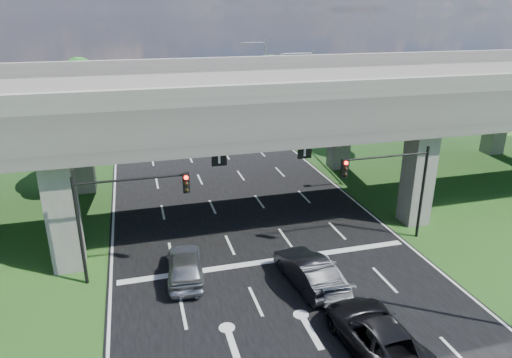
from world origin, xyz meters
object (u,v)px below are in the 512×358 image
signal_left (122,207)px  streetlight_beyond (262,73)px  car_dark (307,270)px  car_trailing (377,335)px  signal_right (393,179)px  car_silver (185,265)px  car_white (322,274)px  streetlight_far (307,93)px

signal_left → streetlight_beyond: 40.30m
signal_left → car_dark: (9.04, -3.20, -3.34)m
car_trailing → streetlight_beyond: bearing=-102.8°
car_dark → car_trailing: (0.96, -5.51, -0.01)m
car_dark → streetlight_beyond: bearing=-109.3°
signal_right → streetlight_beyond: 36.17m
signal_right → car_trailing: size_ratio=1.04×
car_silver → car_trailing: bearing=137.7°
signal_left → car_white: bearing=-19.7°
signal_left → car_silver: bearing=-17.8°
streetlight_beyond → car_silver: 40.23m
streetlight_beyond → car_trailing: size_ratio=1.73×
signal_right → car_silver: bearing=-175.8°
car_dark → car_white: car_dark is taller
signal_left → streetlight_far: 26.95m
car_white → signal_left: bearing=-17.5°
signal_right → car_white: 7.69m
streetlight_far → car_silver: streetlight_far is taller
car_silver → car_trailing: 10.49m
car_dark → signal_right: bearing=-160.8°
signal_right → car_trailing: (-5.65, -8.71, -3.35)m
car_dark → car_trailing: size_ratio=0.86×
signal_left → streetlight_beyond: bearing=63.6°
streetlight_far → streetlight_beyond: bearing=90.0°
signal_left → car_dark: size_ratio=1.21×
car_silver → car_white: size_ratio=1.00×
car_white → car_trailing: car_trailing is taller
car_silver → car_white: 7.26m
streetlight_far → car_white: (-8.18, -23.55, -5.13)m
car_trailing → signal_right: bearing=-125.7°
streetlight_far → car_dark: 25.39m
streetlight_far → car_silver: 26.28m
signal_right → car_trailing: bearing=-123.0°
car_dark → car_trailing: 5.59m
signal_right → streetlight_far: bearing=83.5°
car_white → car_trailing: bearing=95.1°
signal_left → car_white: (9.74, -3.50, -3.47)m
car_white → car_trailing: (0.26, -5.21, 0.12)m
car_dark → car_white: bearing=150.1°
signal_right → car_dark: 8.06m
streetlight_beyond → car_dark: streetlight_beyond is taller
signal_right → car_silver: size_ratio=1.26×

